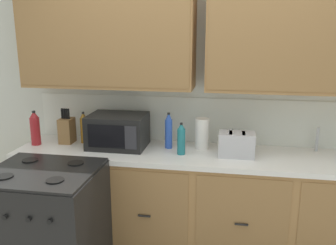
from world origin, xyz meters
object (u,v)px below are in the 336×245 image
at_px(toaster, 237,144).
at_px(bottle_amber, 84,128).
at_px(knife_block, 67,130).
at_px(bottle_red, 35,128).
at_px(stove_range, 47,231).
at_px(bottle_blue, 169,131).
at_px(bottle_teal, 181,139).
at_px(paper_towel_roll, 202,134).
at_px(microwave, 118,131).

bearing_deg(toaster, bottle_amber, 174.44).
bearing_deg(toaster, knife_block, 176.16).
height_order(knife_block, bottle_red, knife_block).
xyz_separation_m(toaster, knife_block, (-1.47, 0.10, 0.02)).
height_order(stove_range, toaster, toaster).
height_order(bottle_blue, bottle_red, bottle_blue).
bearing_deg(stove_range, bottle_teal, 32.40).
xyz_separation_m(stove_range, bottle_amber, (0.01, 0.74, 0.58)).
bearing_deg(bottle_teal, toaster, 4.74).
distance_m(knife_block, paper_towel_roll, 1.19).
distance_m(paper_towel_roll, bottle_teal, 0.23).
bearing_deg(microwave, toaster, -3.77).
bearing_deg(paper_towel_roll, microwave, -174.09).
bearing_deg(bottle_red, bottle_teal, -1.57).
xyz_separation_m(microwave, toaster, (0.99, -0.07, -0.04)).
xyz_separation_m(toaster, bottle_blue, (-0.56, 0.11, 0.05)).
height_order(microwave, bottle_blue, bottle_blue).
xyz_separation_m(bottle_amber, bottle_red, (-0.39, -0.13, 0.01)).
xyz_separation_m(knife_block, bottle_red, (-0.24, -0.10, 0.03)).
height_order(knife_block, bottle_blue, knife_block).
bearing_deg(paper_towel_roll, knife_block, -178.07).
bearing_deg(toaster, bottle_red, -179.96).
bearing_deg(bottle_amber, knife_block, -168.31).
distance_m(stove_range, bottle_amber, 0.94).
distance_m(microwave, bottle_teal, 0.57).
relative_size(knife_block, paper_towel_roll, 1.19).
xyz_separation_m(microwave, bottle_blue, (0.43, 0.04, 0.01)).
bearing_deg(stove_range, microwave, 63.04).
relative_size(bottle_amber, bottle_blue, 0.91).
relative_size(bottle_amber, bottle_teal, 1.07).
xyz_separation_m(paper_towel_roll, bottle_blue, (-0.28, -0.03, 0.02)).
bearing_deg(paper_towel_roll, bottle_amber, -179.46).
distance_m(microwave, bottle_red, 0.73).
height_order(stove_range, bottle_amber, bottle_amber).
distance_m(paper_towel_roll, bottle_blue, 0.28).
height_order(stove_range, knife_block, knife_block).
height_order(toaster, bottle_red, bottle_red).
bearing_deg(bottle_teal, bottle_red, 178.43).
xyz_separation_m(bottle_amber, bottle_blue, (0.76, -0.02, 0.01)).
bearing_deg(bottle_amber, paper_towel_roll, 0.54).
height_order(paper_towel_roll, bottle_red, bottle_red).
bearing_deg(bottle_amber, bottle_teal, -10.51).
relative_size(toaster, knife_block, 0.90).
relative_size(toaster, bottle_blue, 0.92).
height_order(bottle_amber, bottle_blue, bottle_blue).
height_order(toaster, bottle_blue, bottle_blue).
relative_size(stove_range, knife_block, 3.06).
relative_size(stove_range, bottle_red, 3.16).
bearing_deg(stove_range, bottle_blue, 42.66).
relative_size(bottle_amber, bottle_red, 0.93).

